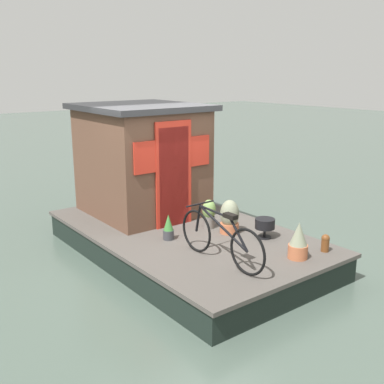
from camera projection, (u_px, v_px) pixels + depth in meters
ground_plane at (185, 255)px, 7.93m from camera, size 60.00×60.00×0.00m
houseboat_deck at (185, 242)px, 7.87m from camera, size 4.86×2.84×0.45m
houseboat_cabin at (142, 159)px, 8.57m from camera, size 2.20×2.01×2.02m
bicycle at (220, 238)px, 6.40m from camera, size 1.68×0.50×0.77m
potted_plant_ivy at (168, 228)px, 7.33m from camera, size 0.17×0.17×0.41m
potted_plant_sage at (298, 241)px, 6.58m from camera, size 0.28×0.28×0.53m
potted_plant_rosemary at (209, 213)px, 7.86m from camera, size 0.23×0.23×0.49m
potted_plant_lavender at (230, 218)px, 7.62m from camera, size 0.31×0.31×0.56m
charcoal_grill at (265, 224)px, 7.39m from camera, size 0.32×0.32×0.32m
mooring_bollard at (325, 242)px, 6.85m from camera, size 0.12×0.12×0.27m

